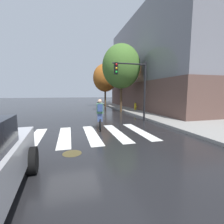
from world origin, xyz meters
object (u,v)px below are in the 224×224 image
(manhole_cover, at_px, (72,153))
(street_tree_near, at_px, (121,67))
(fire_hydrant, at_px, (135,106))
(traffic_light_near, at_px, (134,81))
(street_tree_mid, at_px, (105,78))
(cyclist, at_px, (100,114))

(manhole_cover, xyz_separation_m, street_tree_near, (5.25, 10.52, 4.70))
(fire_hydrant, bearing_deg, manhole_cover, -123.17)
(manhole_cover, distance_m, traffic_light_near, 7.26)
(street_tree_mid, bearing_deg, manhole_cover, -106.43)
(traffic_light_near, height_order, street_tree_mid, street_tree_mid)
(manhole_cover, height_order, street_tree_mid, street_tree_mid)
(manhole_cover, distance_m, street_tree_mid, 18.23)
(cyclist, bearing_deg, street_tree_mid, 76.02)
(manhole_cover, height_order, traffic_light_near, traffic_light_near)
(street_tree_mid, bearing_deg, traffic_light_near, -93.07)
(street_tree_near, bearing_deg, cyclist, -116.63)
(cyclist, bearing_deg, fire_hydrant, 54.16)
(manhole_cover, relative_size, street_tree_mid, 0.10)
(cyclist, bearing_deg, manhole_cover, -116.26)
(cyclist, xyz_separation_m, fire_hydrant, (5.41, 7.50, -0.31))
(manhole_cover, distance_m, cyclist, 3.67)
(cyclist, distance_m, fire_hydrant, 9.25)
(fire_hydrant, bearing_deg, cyclist, -125.84)
(traffic_light_near, height_order, fire_hydrant, traffic_light_near)
(manhole_cover, distance_m, street_tree_near, 12.67)
(manhole_cover, distance_m, fire_hydrant, 12.80)
(manhole_cover, bearing_deg, street_tree_mid, 73.57)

